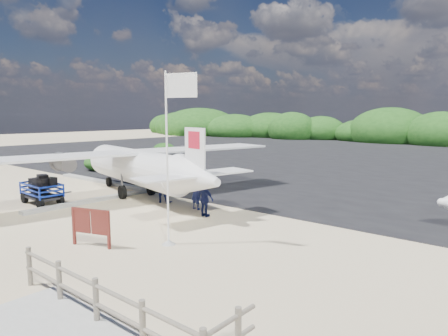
% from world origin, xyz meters
% --- Properties ---
extents(ground, '(160.00, 160.00, 0.00)m').
position_xyz_m(ground, '(0.00, 0.00, 0.00)').
color(ground, beige).
extents(asphalt_apron, '(90.00, 50.00, 0.04)m').
position_xyz_m(asphalt_apron, '(0.00, 30.00, 0.00)').
color(asphalt_apron, '#B2B2B2').
rests_on(asphalt_apron, ground).
extents(lagoon, '(9.00, 7.00, 0.40)m').
position_xyz_m(lagoon, '(-9.00, 1.50, 0.00)').
color(lagoon, '#B2B2B2').
rests_on(lagoon, ground).
extents(walkway_pad, '(3.50, 2.50, 0.10)m').
position_xyz_m(walkway_pad, '(5.50, -6.00, 0.00)').
color(walkway_pad, '#B2B2B2').
rests_on(walkway_pad, ground).
extents(vegetation_band, '(124.00, 8.00, 4.40)m').
position_xyz_m(vegetation_band, '(0.00, 55.00, 0.00)').
color(vegetation_band, '#B2B2B2').
rests_on(vegetation_band, ground).
extents(fence, '(6.40, 2.00, 1.10)m').
position_xyz_m(fence, '(6.00, -5.00, 0.00)').
color(fence, '#B2B2B2').
rests_on(fence, ground).
extents(baggage_cart, '(2.51, 1.50, 1.23)m').
position_xyz_m(baggage_cart, '(-5.97, -0.35, 0.00)').
color(baggage_cart, '#0B28B3').
rests_on(baggage_cart, ground).
extents(flagpole, '(1.22, 0.75, 5.69)m').
position_xyz_m(flagpole, '(3.30, -0.55, 0.00)').
color(flagpole, white).
rests_on(flagpole, ground).
extents(signboard, '(1.55, 0.65, 1.30)m').
position_xyz_m(signboard, '(1.53, -2.34, 0.00)').
color(signboard, maroon).
rests_on(signboard, ground).
extents(crew_a, '(0.59, 0.39, 1.61)m').
position_xyz_m(crew_a, '(0.54, 3.65, 0.81)').
color(crew_a, '#131A4A').
rests_on(crew_a, ground).
extents(crew_b, '(1.06, 0.91, 1.92)m').
position_xyz_m(crew_b, '(-1.68, 3.65, 0.96)').
color(crew_b, '#131A4A').
rests_on(crew_b, ground).
extents(crew_c, '(0.89, 0.39, 1.49)m').
position_xyz_m(crew_c, '(1.74, 2.95, 0.75)').
color(crew_c, '#131A4A').
rests_on(crew_c, ground).
extents(aircraft_small, '(8.28, 8.28, 2.26)m').
position_xyz_m(aircraft_small, '(-13.85, 33.03, 0.00)').
color(aircraft_small, '#B2B2B2').
rests_on(aircraft_small, ground).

